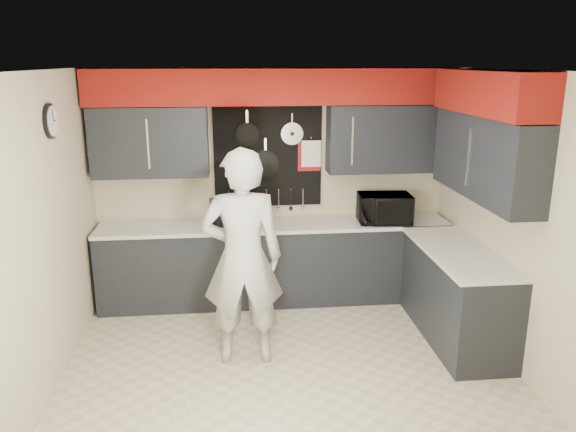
{
  "coord_description": "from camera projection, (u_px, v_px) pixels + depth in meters",
  "views": [
    {
      "loc": [
        -0.49,
        -4.55,
        2.68
      ],
      "look_at": [
        0.05,
        0.5,
        1.26
      ],
      "focal_mm": 35.0,
      "sensor_mm": 36.0,
      "label": 1
    }
  ],
  "objects": [
    {
      "name": "coffee_maker",
      "position": [
        218.0,
        212.0,
        6.15
      ],
      "size": [
        0.18,
        0.22,
        0.29
      ],
      "rotation": [
        0.0,
        0.0,
        0.13
      ],
      "color": "black",
      "rests_on": "base_cabinets"
    },
    {
      "name": "left_wall_assembly",
      "position": [
        46.0,
        230.0,
        4.58
      ],
      "size": [
        0.05,
        3.5,
        2.6
      ],
      "color": "beige",
      "rests_on": "ground"
    },
    {
      "name": "back_wall_assembly",
      "position": [
        274.0,
        123.0,
        6.12
      ],
      "size": [
        4.0,
        0.36,
        2.6
      ],
      "color": "beige",
      "rests_on": "ground"
    },
    {
      "name": "knife_block",
      "position": [
        262.0,
        212.0,
        6.25
      ],
      "size": [
        0.13,
        0.13,
        0.23
      ],
      "primitive_type": "cube",
      "rotation": [
        0.0,
        0.0,
        0.24
      ],
      "color": "#3A1912",
      "rests_on": "base_cabinets"
    },
    {
      "name": "ground",
      "position": [
        289.0,
        363.0,
        5.13
      ],
      "size": [
        4.0,
        4.0,
        0.0
      ],
      "primitive_type": "plane",
      "color": "beige",
      "rests_on": "ground"
    },
    {
      "name": "person",
      "position": [
        242.0,
        258.0,
        4.95
      ],
      "size": [
        0.72,
        0.48,
        1.98
      ],
      "primitive_type": "imported",
      "rotation": [
        0.0,
        0.0,
        3.14
      ],
      "color": "#BBBBB8",
      "rests_on": "ground"
    },
    {
      "name": "base_cabinets",
      "position": [
        322.0,
        270.0,
        6.14
      ],
      "size": [
        3.95,
        2.2,
        0.92
      ],
      "color": "black",
      "rests_on": "ground"
    },
    {
      "name": "right_wall_assembly",
      "position": [
        490.0,
        145.0,
        5.04
      ],
      "size": [
        0.36,
        3.5,
        2.6
      ],
      "color": "beige",
      "rests_on": "ground"
    },
    {
      "name": "utensil_crock",
      "position": [
        243.0,
        217.0,
        6.22
      ],
      "size": [
        0.12,
        0.12,
        0.16
      ],
      "primitive_type": "cylinder",
      "color": "white",
      "rests_on": "base_cabinets"
    },
    {
      "name": "microwave",
      "position": [
        384.0,
        208.0,
        6.25
      ],
      "size": [
        0.6,
        0.43,
        0.32
      ],
      "primitive_type": "imported",
      "rotation": [
        0.0,
        0.0,
        -0.06
      ],
      "color": "black",
      "rests_on": "base_cabinets"
    }
  ]
}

